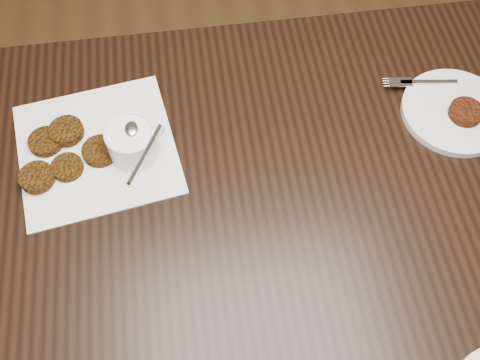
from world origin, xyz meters
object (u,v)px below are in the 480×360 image
Objects in this scene: sauce_ramekin at (129,132)px; plate_with_patty at (456,109)px; napkin at (97,149)px; table at (235,287)px.

sauce_ramekin reaches higher than plate_with_patty.
plate_with_patty is (0.69, -0.01, 0.01)m from napkin.
plate_with_patty reaches higher than napkin.
plate_with_patty is at bearing 18.96° from table.
napkin is 0.10m from sauce_ramekin.
plate_with_patty reaches higher than table.
table is 0.62m from plate_with_patty.
plate_with_patty is at bearing -1.09° from napkin.
table is 6.90× the size of plate_with_patty.
napkin reaches higher than table.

